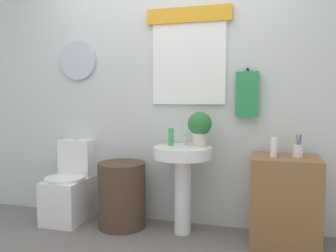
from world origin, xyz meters
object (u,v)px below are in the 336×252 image
at_px(pedestal_sink, 183,168).
at_px(lotion_bottle, 274,147).
at_px(wooden_cabinet, 284,201).
at_px(laundry_hamper, 122,195).
at_px(toilet, 71,189).
at_px(potted_plant, 200,126).
at_px(soap_bottle, 171,137).
at_px(toothbrush_cup, 298,150).

distance_m(pedestal_sink, lotion_bottle, 0.80).
relative_size(wooden_cabinet, lotion_bottle, 4.50).
distance_m(laundry_hamper, pedestal_sink, 0.65).
relative_size(toilet, pedestal_sink, 1.03).
distance_m(laundry_hamper, wooden_cabinet, 1.45).
bearing_deg(potted_plant, wooden_cabinet, -4.77).
height_order(soap_bottle, potted_plant, potted_plant).
bearing_deg(laundry_hamper, wooden_cabinet, 0.00).
height_order(toilet, potted_plant, potted_plant).
bearing_deg(pedestal_sink, wooden_cabinet, -0.00).
height_order(lotion_bottle, toothbrush_cup, toothbrush_cup).
distance_m(toilet, laundry_hamper, 0.57).
bearing_deg(toothbrush_cup, laundry_hamper, -179.25).
distance_m(wooden_cabinet, soap_bottle, 1.10).
relative_size(laundry_hamper, toothbrush_cup, 3.28).
height_order(soap_bottle, lotion_bottle, soap_bottle).
bearing_deg(wooden_cabinet, lotion_bottle, -157.06).
bearing_deg(soap_bottle, wooden_cabinet, -2.93).
relative_size(potted_plant, toothbrush_cup, 1.67).
bearing_deg(potted_plant, soap_bottle, -177.80).
height_order(toilet, toothbrush_cup, toothbrush_cup).
distance_m(wooden_cabinet, lotion_bottle, 0.46).
xyz_separation_m(pedestal_sink, wooden_cabinet, (0.86, -0.00, -0.22)).
relative_size(pedestal_sink, potted_plant, 2.53).
bearing_deg(toilet, laundry_hamper, -3.53).
bearing_deg(potted_plant, toilet, -178.88).
xyz_separation_m(soap_bottle, potted_plant, (0.26, 0.01, 0.10)).
relative_size(laundry_hamper, wooden_cabinet, 0.83).
bearing_deg(wooden_cabinet, soap_bottle, 177.07).
bearing_deg(toothbrush_cup, toilet, 179.60).
distance_m(toilet, soap_bottle, 1.17).
xyz_separation_m(soap_bottle, toothbrush_cup, (1.07, -0.03, -0.07)).
distance_m(wooden_cabinet, potted_plant, 0.93).
bearing_deg(pedestal_sink, soap_bottle, 157.38).
distance_m(laundry_hamper, lotion_bottle, 1.44).
bearing_deg(soap_bottle, toothbrush_cup, -1.60).
bearing_deg(potted_plant, pedestal_sink, -156.80).
height_order(laundry_hamper, wooden_cabinet, wooden_cabinet).
xyz_separation_m(toilet, soap_bottle, (1.03, 0.02, 0.55)).
xyz_separation_m(wooden_cabinet, lotion_bottle, (-0.09, -0.04, 0.45)).
height_order(toilet, wooden_cabinet, toilet).
distance_m(soap_bottle, potted_plant, 0.28).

